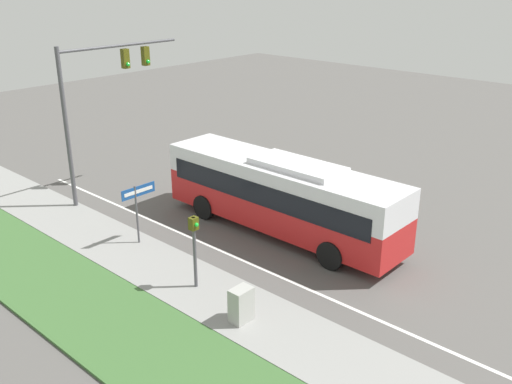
{
  "coord_description": "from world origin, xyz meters",
  "views": [
    {
      "loc": [
        -17.6,
        -11.81,
        10.38
      ],
      "look_at": [
        -1.1,
        3.13,
        1.67
      ],
      "focal_mm": 40.0,
      "sensor_mm": 36.0,
      "label": 1
    }
  ],
  "objects_px": {
    "street_sign": "(138,202)",
    "utility_cabinet": "(241,305)",
    "bus": "(281,192)",
    "pedestrian_signal": "(194,241)",
    "signal_gantry": "(99,91)"
  },
  "relations": [
    {
      "from": "pedestrian_signal",
      "to": "utility_cabinet",
      "type": "height_order",
      "value": "pedestrian_signal"
    },
    {
      "from": "bus",
      "to": "utility_cabinet",
      "type": "xyz_separation_m",
      "value": [
        -5.97,
        -3.4,
        -1.13
      ]
    },
    {
      "from": "signal_gantry",
      "to": "street_sign",
      "type": "height_order",
      "value": "signal_gantry"
    },
    {
      "from": "pedestrian_signal",
      "to": "utility_cabinet",
      "type": "bearing_deg",
      "value": -99.83
    },
    {
      "from": "bus",
      "to": "street_sign",
      "type": "relative_size",
      "value": 4.33
    },
    {
      "from": "street_sign",
      "to": "bus",
      "type": "bearing_deg",
      "value": -36.37
    },
    {
      "from": "pedestrian_signal",
      "to": "street_sign",
      "type": "distance_m",
      "value": 4.34
    },
    {
      "from": "signal_gantry",
      "to": "pedestrian_signal",
      "type": "distance_m",
      "value": 10.61
    },
    {
      "from": "signal_gantry",
      "to": "street_sign",
      "type": "distance_m",
      "value": 6.68
    },
    {
      "from": "bus",
      "to": "street_sign",
      "type": "xyz_separation_m",
      "value": [
        -4.67,
        3.44,
        0.03
      ]
    },
    {
      "from": "bus",
      "to": "utility_cabinet",
      "type": "distance_m",
      "value": 6.97
    },
    {
      "from": "street_sign",
      "to": "utility_cabinet",
      "type": "relative_size",
      "value": 2.24
    },
    {
      "from": "bus",
      "to": "street_sign",
      "type": "bearing_deg",
      "value": 143.63
    },
    {
      "from": "street_sign",
      "to": "utility_cabinet",
      "type": "distance_m",
      "value": 7.06
    },
    {
      "from": "bus",
      "to": "utility_cabinet",
      "type": "bearing_deg",
      "value": -150.32
    }
  ]
}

